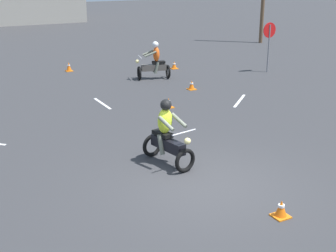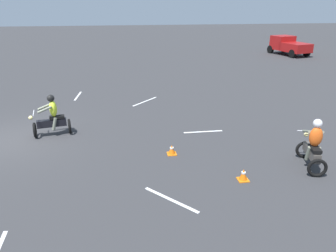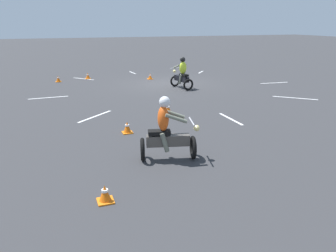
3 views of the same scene
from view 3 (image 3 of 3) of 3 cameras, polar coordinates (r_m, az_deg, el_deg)
The scene contains 17 objects.
ground_plane at distance 18.83m, azimuth -0.00°, elevation 7.33°, with size 120.00×120.00×0.00m, color #333335.
motorcycle_rider_foreground at distance 17.43m, azimuth 2.45°, elevation 8.90°, with size 0.88×1.55×1.66m.
motorcycle_rider_background at distance 8.22m, azimuth -0.24°, elevation -1.16°, with size 1.56×0.95×1.66m.
traffic_cone_near_right at distance 10.47m, azimuth -7.11°, elevation -0.27°, with size 0.32×0.32×0.37m.
traffic_cone_mid_center at distance 20.51m, azimuth -18.58°, elevation 7.79°, with size 0.32×0.32×0.38m.
traffic_cone_mid_left at distance 20.44m, azimuth -3.14°, elevation 8.62°, with size 0.32×0.32×0.36m.
traffic_cone_far_right at distance 6.65m, azimuth -10.92°, elevation -11.53°, with size 0.32×0.32×0.36m.
traffic_cone_far_center at distance 12.72m, azimuth -0.01°, elevation 3.04°, with size 0.32×0.32×0.35m.
traffic_cone_far_left at distance 21.15m, azimuth -13.80°, elevation 8.47°, with size 0.32×0.32×0.37m.
lane_stripe_e at distance 16.34m, azimuth -20.11°, elevation 4.67°, with size 0.10×1.78×0.01m, color silver.
lane_stripe_ne at distance 12.57m, azimuth -12.58°, elevation 1.66°, with size 0.10×1.83×0.01m, color silver.
lane_stripe_n at distance 12.16m, azimuth 10.89°, elevation 1.22°, with size 0.10×1.61×0.01m, color silver.
lane_stripe_nw at distance 16.39m, azimuth 21.20°, elevation 4.59°, with size 0.10×1.99×0.01m, color silver.
lane_stripe_w at distance 20.14m, azimuth 18.00°, elevation 7.16°, with size 0.10×1.76×0.01m, color silver.
lane_stripe_sw at distance 23.48m, azimuth 5.73°, elevation 9.32°, with size 0.10×1.20×0.01m, color silver.
lane_stripe_s at distance 23.28m, azimuth -6.21°, elevation 9.24°, with size 0.10×1.22×0.01m, color silver.
lane_stripe_se at distance 21.24m, azimuth -14.50°, elevation 7.97°, with size 0.10×1.67×0.01m, color silver.
Camera 3 is at (6.35, 17.40, 3.38)m, focal length 35.00 mm.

